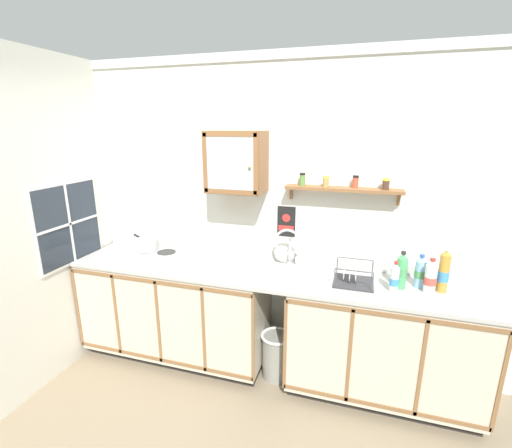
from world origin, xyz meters
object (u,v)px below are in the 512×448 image
at_px(bottle_water_clear_3, 394,279).
at_px(bottle_juice_amber_4, 444,272).
at_px(saucepan, 147,244).
at_px(bottle_opaque_white_2, 430,278).
at_px(trash_bin, 276,354).
at_px(sink, 287,272).
at_px(warning_sign, 286,222).
at_px(wall_cabinet, 236,162).
at_px(bottle_soda_green_1, 402,271).
at_px(dish_rack, 352,278).
at_px(hot_plate_stove, 156,255).
at_px(bottle_water_blue_0, 420,272).

height_order(bottle_water_clear_3, bottle_juice_amber_4, bottle_juice_amber_4).
relative_size(saucepan, bottle_opaque_white_2, 1.27).
bearing_deg(trash_bin, bottle_opaque_white_2, 1.13).
distance_m(sink, bottle_opaque_white_2, 1.04).
distance_m(bottle_juice_amber_4, warning_sign, 1.23).
xyz_separation_m(bottle_opaque_white_2, bottle_juice_amber_4, (0.09, 0.05, 0.03)).
bearing_deg(sink, warning_sign, 104.64).
height_order(saucepan, wall_cabinet, wall_cabinet).
bearing_deg(bottle_juice_amber_4, trash_bin, -176.36).
relative_size(saucepan, bottle_juice_amber_4, 1.01).
bearing_deg(warning_sign, bottle_soda_green_1, -15.92).
xyz_separation_m(wall_cabinet, trash_bin, (0.40, -0.17, -1.58)).
xyz_separation_m(sink, warning_sign, (-0.06, 0.24, 0.35)).
xyz_separation_m(saucepan, dish_rack, (1.78, -0.02, -0.09)).
bearing_deg(dish_rack, saucepan, 179.30).
xyz_separation_m(bottle_water_clear_3, wall_cabinet, (-1.25, 0.21, 0.76)).
xyz_separation_m(bottle_opaque_white_2, dish_rack, (-0.52, 0.01, -0.08)).
relative_size(saucepan, dish_rack, 1.15).
distance_m(hot_plate_stove, bottle_water_clear_3, 1.97).
distance_m(saucepan, bottle_soda_green_1, 2.12).
xyz_separation_m(bottle_water_clear_3, bottle_juice_amber_4, (0.33, 0.11, 0.04)).
bearing_deg(wall_cabinet, bottle_juice_amber_4, -3.47).
bearing_deg(saucepan, dish_rack, -0.70).
bearing_deg(bottle_opaque_white_2, wall_cabinet, 174.28).
relative_size(hot_plate_stove, wall_cabinet, 0.83).
xyz_separation_m(hot_plate_stove, bottle_water_blue_0, (2.15, 0.08, 0.08)).
distance_m(sink, dish_rack, 0.52).
bearing_deg(wall_cabinet, bottle_water_blue_0, -2.53).
bearing_deg(saucepan, bottle_soda_green_1, -0.00).
relative_size(saucepan, warning_sign, 1.27).
height_order(bottle_opaque_white_2, wall_cabinet, wall_cabinet).
xyz_separation_m(bottle_soda_green_1, bottle_opaque_white_2, (0.19, -0.03, -0.01)).
bearing_deg(warning_sign, dish_rack, -26.06).
distance_m(hot_plate_stove, trash_bin, 1.35).
height_order(warning_sign, trash_bin, warning_sign).
distance_m(hot_plate_stove, bottle_water_blue_0, 2.15).
bearing_deg(bottle_opaque_white_2, bottle_soda_green_1, 170.75).
bearing_deg(hot_plate_stove, bottle_soda_green_1, 0.62).
xyz_separation_m(bottle_water_blue_0, warning_sign, (-1.04, 0.20, 0.25)).
height_order(bottle_soda_green_1, bottle_opaque_white_2, bottle_soda_green_1).
xyz_separation_m(bottle_water_blue_0, bottle_soda_green_1, (-0.13, -0.06, 0.02)).
relative_size(bottle_opaque_white_2, dish_rack, 0.90).
xyz_separation_m(bottle_water_blue_0, wall_cabinet, (-1.43, 0.06, 0.75)).
bearing_deg(bottle_soda_green_1, sink, 178.57).
bearing_deg(wall_cabinet, dish_rack, -8.26).
bearing_deg(trash_bin, bottle_soda_green_1, 3.31).
xyz_separation_m(sink, bottle_water_clear_3, (0.80, -0.11, 0.09)).
distance_m(bottle_opaque_white_2, trash_bin, 1.38).
bearing_deg(dish_rack, trash_bin, -176.90).
distance_m(bottle_opaque_white_2, wall_cabinet, 1.67).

